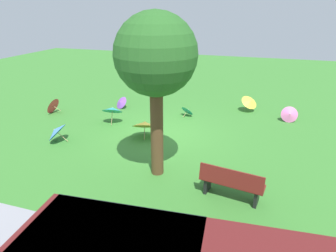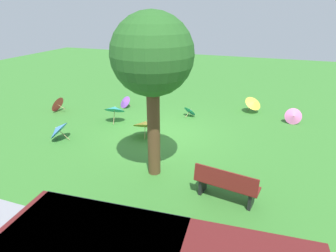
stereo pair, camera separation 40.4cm
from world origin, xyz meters
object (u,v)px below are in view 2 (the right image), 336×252
at_px(park_bench, 226,184).
at_px(parasol_teal_1, 115,109).
at_px(parasol_blue_0, 58,129).
at_px(parasol_yellow_1, 254,103).
at_px(shade_tree, 152,57).
at_px(parasol_purple_0, 124,102).
at_px(parasol_red_0, 57,104).
at_px(parasol_yellow_0, 145,124).
at_px(parasol_pink_0, 294,116).
at_px(parasol_teal_0, 190,111).

distance_m(park_bench, parasol_teal_1, 6.55).
bearing_deg(parasol_blue_0, park_bench, 166.27).
xyz_separation_m(park_bench, parasol_yellow_1, (-0.08, -7.03, 0.02)).
xyz_separation_m(shade_tree, parasol_yellow_1, (-2.27, -6.40, -2.88)).
bearing_deg(park_bench, parasol_purple_0, -44.17).
distance_m(parasol_red_0, parasol_yellow_0, 5.19).
distance_m(shade_tree, parasol_teal_1, 5.27).
height_order(parasol_blue_0, parasol_pink_0, parasol_blue_0).
xyz_separation_m(parasol_purple_0, parasol_teal_1, (-0.55, 1.85, 0.31)).
relative_size(parasol_yellow_1, parasol_pink_0, 1.42).
relative_size(parasol_red_0, parasol_teal_1, 0.76).
bearing_deg(parasol_teal_1, parasol_pink_0, -161.87).
bearing_deg(shade_tree, park_bench, 163.94).
bearing_deg(parasol_teal_1, parasol_red_0, -4.31).
distance_m(park_bench, parasol_blue_0, 6.59).
height_order(park_bench, parasol_teal_0, park_bench).
bearing_deg(park_bench, parasol_pink_0, -106.04).
xyz_separation_m(shade_tree, parasol_red_0, (6.34, -3.45, -3.00)).
distance_m(parasol_yellow_1, parasol_pink_0, 1.90).
height_order(shade_tree, parasol_yellow_1, shade_tree).
height_order(shade_tree, parasol_blue_0, shade_tree).
bearing_deg(parasol_yellow_0, parasol_teal_1, -27.58).
height_order(shade_tree, parasol_purple_0, shade_tree).
bearing_deg(parasol_teal_1, shade_tree, 134.16).
bearing_deg(parasol_teal_0, parasol_pink_0, -172.36).
distance_m(parasol_teal_0, parasol_pink_0, 4.32).
relative_size(parasol_red_0, parasol_pink_0, 1.05).
relative_size(park_bench, parasol_blue_0, 1.75).
bearing_deg(parasol_purple_0, parasol_teal_0, 178.21).
bearing_deg(parasol_pink_0, parasol_purple_0, 3.52).
bearing_deg(park_bench, parasol_red_0, -25.58).
height_order(shade_tree, parasol_pink_0, shade_tree).
relative_size(parasol_blue_0, parasol_yellow_0, 0.83).
xyz_separation_m(shade_tree, parasol_yellow_0, (1.29, -2.26, -2.85)).
bearing_deg(parasol_yellow_0, parasol_red_0, -13.33).
height_order(parasol_red_0, parasol_yellow_1, parasol_yellow_1).
bearing_deg(parasol_teal_1, parasol_yellow_0, 152.42).
xyz_separation_m(parasol_teal_0, parasol_teal_1, (2.80, 1.74, 0.32)).
distance_m(parasol_teal_0, parasol_teal_1, 3.31).
height_order(parasol_purple_0, parasol_teal_1, parasol_teal_1).
relative_size(parasol_red_0, parasol_teal_0, 1.04).
xyz_separation_m(park_bench, parasol_teal_0, (2.51, -5.59, -0.20)).
relative_size(parasol_blue_0, parasol_pink_0, 1.31).
xyz_separation_m(parasol_teal_0, parasol_purple_0, (3.35, -0.10, 0.02)).
height_order(parasol_purple_0, parasol_pink_0, parasol_pink_0).
xyz_separation_m(parasol_yellow_0, parasol_teal_1, (1.82, -0.95, 0.07)).
relative_size(park_bench, parasol_teal_0, 2.27).
bearing_deg(shade_tree, parasol_teal_1, -45.84).
relative_size(park_bench, parasol_purple_0, 2.09).
height_order(shade_tree, parasol_yellow_0, shade_tree).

